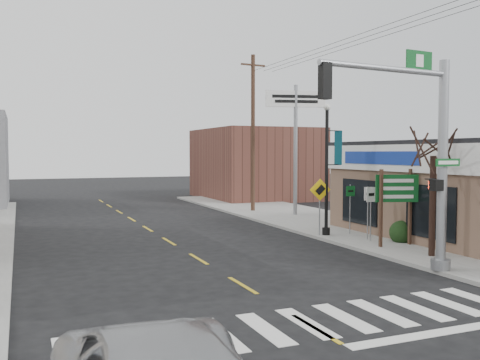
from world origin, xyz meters
name	(u,v)px	position (x,y,z in m)	size (l,w,h in m)	color
ground	(315,329)	(0.00, 0.00, 0.00)	(140.00, 140.00, 0.00)	black
sidewalk_right	(339,226)	(9.00, 13.00, 0.07)	(6.00, 38.00, 0.13)	gray
center_line	(198,259)	(0.00, 8.00, 0.01)	(0.12, 56.00, 0.01)	gold
crosswalk	(306,323)	(0.00, 0.40, 0.01)	(11.00, 2.20, 0.01)	silver
bldg_distant_right	(255,164)	(12.00, 30.00, 2.80)	(8.00, 10.00, 5.60)	brown
traffic_signal_pole	(423,142)	(5.42, 3.00, 4.04)	(5.19, 0.39, 6.58)	gray
guide_sign	(396,196)	(7.65, 6.92, 2.04)	(1.69, 0.14, 2.96)	#492F22
fire_hydrant	(443,242)	(8.50, 5.34, 0.47)	(0.20, 0.20, 0.63)	gold
ped_crossing_sign	(320,196)	(6.30, 10.32, 1.83)	(0.96, 0.07, 2.46)	gray
lamp_post	(328,159)	(6.67, 10.29, 3.43)	(0.74, 0.58, 5.69)	black
dance_center_sign	(296,118)	(9.00, 17.56, 5.68)	(3.51, 0.22, 7.46)	gray
bare_tree	(434,138)	(7.50, 4.81, 4.24)	(2.61, 2.61, 5.23)	black
shrub_back	(402,233)	(8.47, 7.59, 0.50)	(0.98, 0.98, 0.73)	#183211
utility_pole_far	(253,131)	(7.59, 20.43, 5.03)	(1.66, 0.25, 9.55)	#433321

